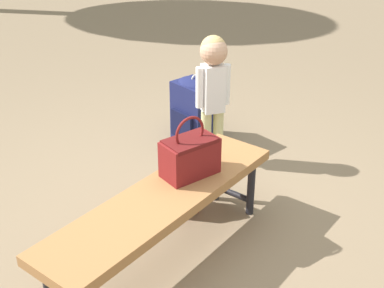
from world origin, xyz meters
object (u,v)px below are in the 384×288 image
at_px(handbag, 190,155).
at_px(child_standing, 213,80).
at_px(backpack_large, 195,108).
at_px(park_bench, 164,203).
at_px(backpack_small, 180,186).

distance_m(handbag, child_standing, 1.00).
bearing_deg(child_standing, backpack_large, 45.10).
relative_size(park_bench, child_standing, 1.65).
xyz_separation_m(park_bench, backpack_small, (0.50, 0.14, -0.21)).
xyz_separation_m(backpack_large, backpack_small, (-0.99, -0.33, -0.11)).
relative_size(handbag, backpack_small, 1.02).
bearing_deg(backpack_large, handbag, -157.11).
xyz_separation_m(handbag, backpack_small, (0.24, 0.18, -0.40)).
height_order(backpack_large, backpack_small, backpack_large).
bearing_deg(park_bench, backpack_small, 15.95).
relative_size(handbag, backpack_large, 0.63).
distance_m(park_bench, handbag, 0.32).
xyz_separation_m(handbag, child_standing, (0.96, 0.25, 0.09)).
distance_m(backpack_large, backpack_small, 1.05).
distance_m(park_bench, backpack_small, 0.56).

